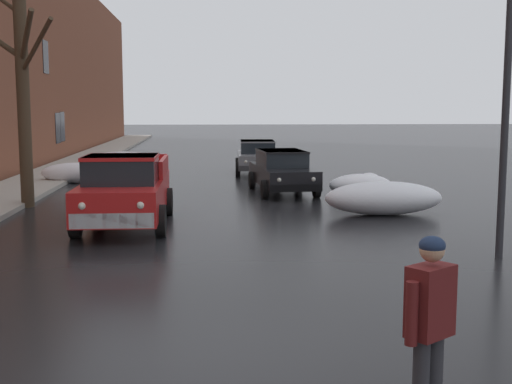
% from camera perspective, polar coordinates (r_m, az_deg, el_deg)
% --- Properties ---
extents(ground_plane, '(200.00, 200.00, 0.00)m').
position_cam_1_polar(ground_plane, '(7.66, -4.26, -14.78)').
color(ground_plane, black).
extents(left_sidewalk_slab, '(2.42, 80.00, 0.14)m').
position_cam_1_polar(left_sidewalk_slab, '(26.04, -18.45, 0.75)').
color(left_sidewalk_slab, '#A8A399').
rests_on(left_sidewalk_slab, ground).
extents(snow_bank_near_corner_left, '(3.20, 1.41, 0.56)m').
position_cam_1_polar(snow_bank_near_corner_left, '(35.19, -11.47, 2.94)').
color(snow_bank_near_corner_left, white).
rests_on(snow_bank_near_corner_left, ground).
extents(snow_bank_along_left_kerb, '(2.03, 1.16, 0.75)m').
position_cam_1_polar(snow_bank_along_left_kerb, '(21.76, 8.95, 0.58)').
color(snow_bank_along_left_kerb, white).
rests_on(snow_bank_along_left_kerb, ground).
extents(snow_bank_near_corner_right, '(3.16, 1.47, 0.89)m').
position_cam_1_polar(snow_bank_near_corner_right, '(18.18, 10.85, -0.53)').
color(snow_bank_near_corner_right, white).
rests_on(snow_bank_near_corner_right, ground).
extents(snow_bank_along_right_kerb, '(2.51, 1.09, 0.76)m').
position_cam_1_polar(snow_bank_along_right_kerb, '(26.20, -15.17, 1.56)').
color(snow_bank_along_right_kerb, white).
rests_on(snow_bank_along_right_kerb, ground).
extents(bare_tree_second_along_sidewalk, '(3.23, 2.84, 6.65)m').
position_cam_1_polar(bare_tree_second_along_sidewalk, '(20.13, -19.42, 8.76)').
color(bare_tree_second_along_sidewalk, '#423323').
rests_on(bare_tree_second_along_sidewalk, ground).
extents(pickup_truck_red_approaching_near_lane, '(2.08, 5.15, 1.76)m').
position_cam_1_polar(pickup_truck_red_approaching_near_lane, '(16.37, -11.09, 0.17)').
color(pickup_truck_red_approaching_near_lane, red).
rests_on(pickup_truck_red_approaching_near_lane, ground).
extents(sedan_black_parked_kerbside_close, '(2.11, 4.47, 1.42)m').
position_cam_1_polar(sedan_black_parked_kerbside_close, '(22.38, 2.25, 1.86)').
color(sedan_black_parked_kerbside_close, black).
rests_on(sedan_black_parked_kerbside_close, ground).
extents(sedan_grey_parked_kerbside_mid, '(2.00, 4.20, 1.42)m').
position_cam_1_polar(sedan_grey_parked_kerbside_mid, '(28.73, 0.12, 3.07)').
color(sedan_grey_parked_kerbside_mid, slate).
rests_on(sedan_grey_parked_kerbside_mid, ground).
extents(pedestrian_with_coffee, '(0.58, 0.53, 1.76)m').
position_cam_1_polar(pedestrian_with_coffee, '(6.18, 14.60, -10.26)').
color(pedestrian_with_coffee, '#2D2D33').
rests_on(pedestrian_with_coffee, ground).
extents(street_lamp_post, '(0.44, 0.24, 5.92)m').
position_cam_1_polar(street_lamp_post, '(13.35, 20.62, 8.73)').
color(street_lamp_post, '#28282D').
rests_on(street_lamp_post, ground).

